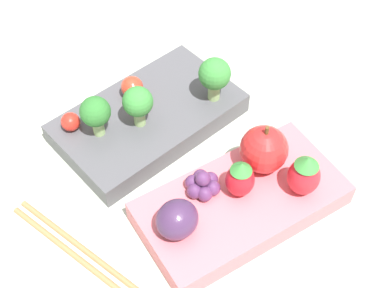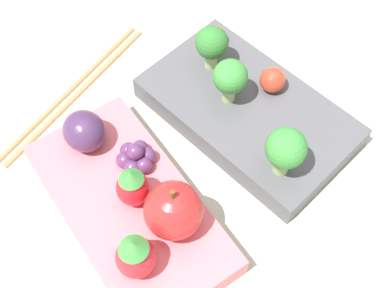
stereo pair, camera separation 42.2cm
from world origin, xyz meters
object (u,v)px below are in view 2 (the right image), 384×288
apple (173,210)px  bento_box_savoury (248,112)px  bento_box_fruit (130,208)px  broccoli_floret_0 (286,149)px  cherry_tomato_0 (273,80)px  broccoli_floret_1 (212,44)px  grape_cluster (136,157)px  strawberry_1 (133,187)px  strawberry_0 (135,256)px  plum (84,131)px  chopsticks_pair (74,91)px  cherry_tomato_1 (215,36)px  broccoli_floret_2 (230,78)px

apple → bento_box_savoury: bearing=106.7°
bento_box_fruit → broccoli_floret_0: 0.14m
broccoli_floret_0 → cherry_tomato_0: size_ratio=2.17×
broccoli_floret_1 → grape_cluster: broccoli_floret_1 is taller
cherry_tomato_0 → apple: size_ratio=0.44×
cherry_tomato_0 → grape_cluster: grape_cluster is taller
strawberry_1 → strawberry_0: bearing=-38.5°
plum → chopsticks_pair: (-0.07, 0.04, -0.04)m
broccoli_floret_0 → strawberry_0: size_ratio=1.12×
strawberry_1 → plum: 0.07m
strawberry_1 → cherry_tomato_1: bearing=113.9°
broccoli_floret_0 → plum: 0.18m
broccoli_floret_0 → plum: broccoli_floret_0 is taller
apple → broccoli_floret_2: bearing=115.0°
cherry_tomato_0 → grape_cluster: size_ratio=0.70×
bento_box_savoury → broccoli_floret_1: bearing=172.2°
strawberry_0 → plum: bearing=160.0°
broccoli_floret_1 → apple: apple is taller
plum → grape_cluster: bearing=21.1°
cherry_tomato_0 → strawberry_0: 0.22m
strawberry_0 → cherry_tomato_0: bearing=102.3°
broccoli_floret_2 → chopsticks_pair: size_ratio=0.24×
chopsticks_pair → cherry_tomato_1: bearing=63.2°
bento_box_savoury → cherry_tomato_1: bearing=157.1°
broccoli_floret_2 → strawberry_1: (0.02, -0.13, -0.01)m
strawberry_1 → broccoli_floret_0: bearing=58.4°
apple → cherry_tomato_1: bearing=125.2°
broccoli_floret_0 → cherry_tomato_1: broccoli_floret_0 is taller
bento_box_fruit → broccoli_floret_1: (-0.06, 0.16, 0.04)m
bento_box_fruit → cherry_tomato_0: size_ratio=8.64×
broccoli_floret_2 → strawberry_0: 0.19m
broccoli_floret_1 → strawberry_0: 0.22m
broccoli_floret_0 → broccoli_floret_2: broccoli_floret_0 is taller
bento_box_savoury → broccoli_floret_1: size_ratio=4.14×
broccoli_floret_2 → grape_cluster: bearing=-93.8°
cherry_tomato_0 → strawberry_0: (0.05, -0.21, 0.01)m
broccoli_floret_2 → cherry_tomato_0: (0.02, 0.04, -0.02)m
bento_box_fruit → apple: 0.06m
cherry_tomato_0 → apple: (0.04, -0.17, 0.01)m
strawberry_1 → plum: size_ratio=1.08×
broccoli_floret_2 → apple: (0.06, -0.13, -0.01)m
bento_box_fruit → apple: (0.04, 0.01, 0.04)m
broccoli_floret_0 → apple: (-0.03, -0.10, -0.01)m
bento_box_fruit → apple: bearing=19.3°
broccoli_floret_1 → chopsticks_pair: (-0.09, -0.11, -0.05)m
apple → grape_cluster: 0.07m
cherry_tomato_1 → chopsticks_pair: size_ratio=0.10×
broccoli_floret_0 → strawberry_0: broccoli_floret_0 is taller
bento_box_savoury → broccoli_floret_0: 0.09m
broccoli_floret_0 → cherry_tomato_0: broccoli_floret_0 is taller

